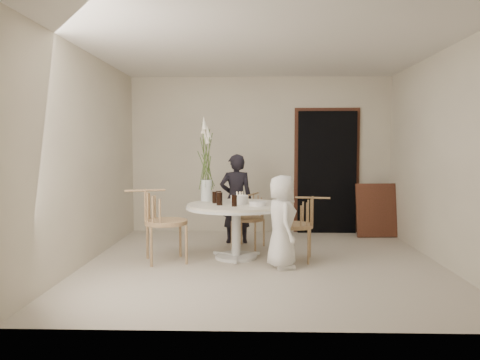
{
  "coord_description": "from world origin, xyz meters",
  "views": [
    {
      "loc": [
        -0.12,
        -5.92,
        1.48
      ],
      "look_at": [
        -0.3,
        0.3,
        1.05
      ],
      "focal_mm": 35.0,
      "sensor_mm": 36.0,
      "label": 1
    }
  ],
  "objects_px": {
    "birthday_cake": "(239,200)",
    "chair_right": "(304,219)",
    "boy": "(282,222)",
    "table": "(236,212)",
    "chair_left": "(156,215)",
    "chair_far": "(251,212)",
    "flower_vase": "(206,163)",
    "girl": "(236,199)"
  },
  "relations": [
    {
      "from": "chair_right",
      "to": "flower_vase",
      "type": "distance_m",
      "value": 1.56
    },
    {
      "from": "chair_far",
      "to": "chair_left",
      "type": "xyz_separation_m",
      "value": [
        -1.22,
        -1.02,
        0.11
      ]
    },
    {
      "from": "birthday_cake",
      "to": "flower_vase",
      "type": "relative_size",
      "value": 0.2
    },
    {
      "from": "birthday_cake",
      "to": "chair_right",
      "type": "bearing_deg",
      "value": -8.7
    },
    {
      "from": "girl",
      "to": "birthday_cake",
      "type": "distance_m",
      "value": 1.0
    },
    {
      "from": "chair_left",
      "to": "girl",
      "type": "relative_size",
      "value": 0.69
    },
    {
      "from": "boy",
      "to": "flower_vase",
      "type": "distance_m",
      "value": 1.47
    },
    {
      "from": "chair_left",
      "to": "boy",
      "type": "height_order",
      "value": "boy"
    },
    {
      "from": "chair_right",
      "to": "boy",
      "type": "bearing_deg",
      "value": -29.55
    },
    {
      "from": "chair_right",
      "to": "chair_left",
      "type": "bearing_deg",
      "value": -75.92
    },
    {
      "from": "chair_far",
      "to": "chair_right",
      "type": "relative_size",
      "value": 0.94
    },
    {
      "from": "boy",
      "to": "table",
      "type": "bearing_deg",
      "value": 39.64
    },
    {
      "from": "chair_left",
      "to": "girl",
      "type": "distance_m",
      "value": 1.62
    },
    {
      "from": "chair_left",
      "to": "chair_far",
      "type": "bearing_deg",
      "value": -68.82
    },
    {
      "from": "flower_vase",
      "to": "boy",
      "type": "bearing_deg",
      "value": -39.45
    },
    {
      "from": "chair_right",
      "to": "flower_vase",
      "type": "relative_size",
      "value": 0.72
    },
    {
      "from": "table",
      "to": "flower_vase",
      "type": "bearing_deg",
      "value": 141.43
    },
    {
      "from": "table",
      "to": "girl",
      "type": "xyz_separation_m",
      "value": [
        -0.04,
        1.02,
        0.07
      ]
    },
    {
      "from": "birthday_cake",
      "to": "flower_vase",
      "type": "height_order",
      "value": "flower_vase"
    },
    {
      "from": "flower_vase",
      "to": "birthday_cake",
      "type": "bearing_deg",
      "value": -34.07
    },
    {
      "from": "flower_vase",
      "to": "chair_left",
      "type": "bearing_deg",
      "value": -134.58
    },
    {
      "from": "chair_right",
      "to": "boy",
      "type": "xyz_separation_m",
      "value": [
        -0.31,
        -0.38,
        0.02
      ]
    },
    {
      "from": "flower_vase",
      "to": "girl",
      "type": "bearing_deg",
      "value": 60.06
    },
    {
      "from": "chair_far",
      "to": "chair_left",
      "type": "bearing_deg",
      "value": -118.85
    },
    {
      "from": "boy",
      "to": "chair_far",
      "type": "bearing_deg",
      "value": 6.88
    },
    {
      "from": "chair_left",
      "to": "chair_right",
      "type": "bearing_deg",
      "value": -104.28
    },
    {
      "from": "chair_far",
      "to": "chair_right",
      "type": "height_order",
      "value": "chair_right"
    },
    {
      "from": "chair_far",
      "to": "boy",
      "type": "height_order",
      "value": "boy"
    },
    {
      "from": "table",
      "to": "chair_far",
      "type": "bearing_deg",
      "value": 75.92
    },
    {
      "from": "chair_far",
      "to": "girl",
      "type": "relative_size",
      "value": 0.58
    },
    {
      "from": "table",
      "to": "chair_far",
      "type": "distance_m",
      "value": 0.79
    },
    {
      "from": "girl",
      "to": "boy",
      "type": "bearing_deg",
      "value": 105.68
    },
    {
      "from": "table",
      "to": "chair_left",
      "type": "distance_m",
      "value": 1.06
    },
    {
      "from": "table",
      "to": "boy",
      "type": "distance_m",
      "value": 0.76
    },
    {
      "from": "chair_right",
      "to": "girl",
      "type": "distance_m",
      "value": 1.46
    },
    {
      "from": "chair_right",
      "to": "flower_vase",
      "type": "height_order",
      "value": "flower_vase"
    },
    {
      "from": "table",
      "to": "girl",
      "type": "relative_size",
      "value": 0.97
    },
    {
      "from": "chair_right",
      "to": "boy",
      "type": "height_order",
      "value": "boy"
    },
    {
      "from": "chair_right",
      "to": "boy",
      "type": "relative_size",
      "value": 0.74
    },
    {
      "from": "flower_vase",
      "to": "table",
      "type": "bearing_deg",
      "value": -38.57
    },
    {
      "from": "chair_far",
      "to": "birthday_cake",
      "type": "xyz_separation_m",
      "value": [
        -0.15,
        -0.74,
        0.27
      ]
    },
    {
      "from": "girl",
      "to": "chair_far",
      "type": "bearing_deg",
      "value": 125.43
    }
  ]
}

